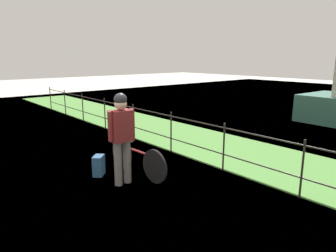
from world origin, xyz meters
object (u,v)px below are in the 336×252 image
at_px(cyclist_person, 122,131).
at_px(backpack_on_paving, 99,166).
at_px(wooden_crate, 125,135).
at_px(terrier_dog, 125,126).
at_px(bicycle_main, 137,158).
at_px(mooring_bollard, 114,132).

height_order(cyclist_person, backpack_on_paving, cyclist_person).
distance_m(wooden_crate, terrier_dog, 0.19).
bearing_deg(cyclist_person, wooden_crate, 143.76).
relative_size(cyclist_person, backpack_on_paving, 4.21).
bearing_deg(wooden_crate, cyclist_person, -36.24).
bearing_deg(bicycle_main, backpack_on_paving, -128.65).
distance_m(bicycle_main, cyclist_person, 0.82).
distance_m(wooden_crate, cyclist_person, 0.76).
height_order(bicycle_main, terrier_dog, terrier_dog).
xyz_separation_m(cyclist_person, mooring_bollard, (-2.75, 1.43, -0.76)).
bearing_deg(backpack_on_paving, cyclist_person, 57.62).
height_order(wooden_crate, cyclist_person, cyclist_person).
height_order(bicycle_main, backpack_on_paving, bicycle_main).
bearing_deg(backpack_on_paving, bicycle_main, 96.54).
distance_m(cyclist_person, mooring_bollard, 3.19).
bearing_deg(wooden_crate, bicycle_main, 2.78).
bearing_deg(bicycle_main, wooden_crate, -177.22).
height_order(wooden_crate, backpack_on_paving, wooden_crate).
relative_size(wooden_crate, cyclist_person, 0.20).
bearing_deg(cyclist_person, terrier_dog, 142.47).
bearing_deg(cyclist_person, backpack_on_paving, -167.57).
relative_size(terrier_dog, backpack_on_paving, 0.80).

